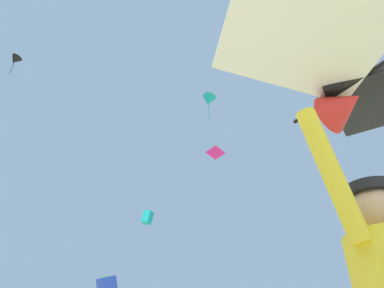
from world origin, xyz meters
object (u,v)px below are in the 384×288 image
at_px(distant_kite_black_far_center, 15,60).
at_px(distant_kite_green_low_left, 106,285).
at_px(distant_kite_magenta_high_right, 216,152).
at_px(held_stunt_kite, 349,80).
at_px(distant_kite_teal_low_right, 148,217).
at_px(distant_kite_teal_high_left, 209,100).

bearing_deg(distant_kite_black_far_center, distant_kite_green_low_left, 52.36).
xyz_separation_m(distant_kite_magenta_high_right, distant_kite_black_far_center, (-9.76, 8.97, 10.40)).
relative_size(held_stunt_kite, distant_kite_green_low_left, 1.45).
height_order(distant_kite_green_low_left, distant_kite_teal_low_right, distant_kite_teal_low_right).
bearing_deg(distant_kite_black_far_center, distant_kite_magenta_high_right, -42.59).
distance_m(held_stunt_kite, distant_kite_magenta_high_right, 11.30).
distance_m(distant_kite_magenta_high_right, distant_kite_black_far_center, 16.85).
xyz_separation_m(held_stunt_kite, distant_kite_magenta_high_right, (3.12, 9.20, 5.76)).
relative_size(distant_kite_green_low_left, distant_kite_teal_low_right, 0.82).
relative_size(distant_kite_green_low_left, distant_kite_magenta_high_right, 1.79).
bearing_deg(held_stunt_kite, distant_kite_teal_low_right, 80.16).
bearing_deg(held_stunt_kite, distant_kite_black_far_center, 110.07).
bearing_deg(distant_kite_magenta_high_right, distant_kite_teal_high_left, 69.28).
bearing_deg(distant_kite_magenta_high_right, distant_kite_teal_low_right, 83.59).
xyz_separation_m(distant_kite_green_low_left, distant_kite_magenta_high_right, (1.06, -20.24, 0.18)).
height_order(distant_kite_green_low_left, distant_kite_black_far_center, distant_kite_black_far_center).
distance_m(distant_kite_teal_high_left, distant_kite_magenta_high_right, 11.48).
bearing_deg(distant_kite_teal_low_right, distant_kite_magenta_high_right, -96.41).
relative_size(distant_kite_teal_high_left, distant_kite_teal_low_right, 1.39).
height_order(held_stunt_kite, distant_kite_teal_low_right, distant_kite_teal_low_right).
distance_m(held_stunt_kite, distant_kite_green_low_left, 30.04).
distance_m(distant_kite_teal_low_right, distant_kite_black_far_center, 20.53).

